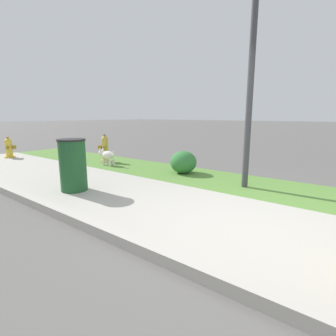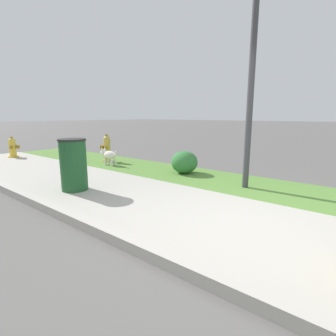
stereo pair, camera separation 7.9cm
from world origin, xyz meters
name	(u,v)px [view 2 (the right image)]	position (x,y,z in m)	size (l,w,h in m)	color
ground_plane	(253,231)	(0.00, 0.00, 0.00)	(120.00, 120.00, 0.00)	#5B5956
sidewalk_pavement	(253,231)	(0.00, 0.00, 0.01)	(18.00, 2.18, 0.01)	#ADA89E
grass_verge	(296,193)	(0.00, 1.90, 0.00)	(18.00, 1.62, 0.01)	#568438
street_curb	(198,273)	(0.00, -1.17, 0.06)	(18.00, 0.16, 0.12)	#ADA89E
fire_hydrant_mid_block	(107,148)	(-5.03, 1.86, 0.38)	(0.34, 0.34, 0.78)	gold
fire_hydrant_at_driveway	(13,148)	(-7.94, 0.47, 0.31)	(0.37, 0.35, 0.65)	gold
small_white_dog	(109,155)	(-4.55, 1.54, 0.27)	(0.59, 0.23, 0.47)	silver
street_lamp	(255,20)	(-0.83, 1.72, 2.84)	(0.32, 0.32, 4.24)	#3D3D42
trash_bin	(74,165)	(-3.09, -0.36, 0.46)	(0.47, 0.47, 0.91)	#1E5128
shrub_bush_far_verge	(184,162)	(-2.40, 1.99, 0.26)	(0.60, 0.60, 0.51)	#337538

